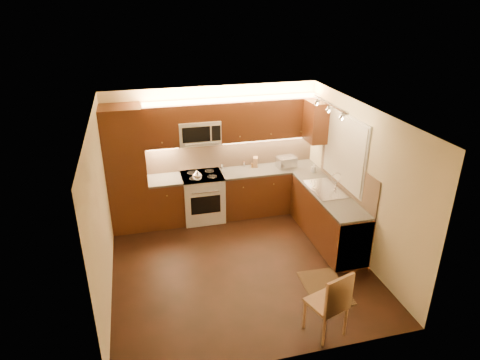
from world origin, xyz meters
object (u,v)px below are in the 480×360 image
object	(u,v)px
sink	(326,185)
dining_chair	(326,301)
microwave	(199,132)
soap_bottle	(314,168)
knife_block	(255,162)
toaster_oven	(286,162)
stove	(203,197)
kettle	(197,175)

from	to	relation	value
sink	dining_chair	bearing A→B (deg)	-113.94
microwave	soap_bottle	world-z (taller)	microwave
soap_bottle	knife_block	bearing A→B (deg)	136.45
toaster_oven	microwave	bearing A→B (deg)	170.03
stove	kettle	distance (m)	0.61
stove	microwave	bearing A→B (deg)	90.00
knife_block	soap_bottle	world-z (taller)	knife_block
knife_block	soap_bottle	distance (m)	1.14
stove	soap_bottle	bearing A→B (deg)	-9.48
soap_bottle	dining_chair	world-z (taller)	soap_bottle
stove	kettle	size ratio (longest dim) A/B	4.56
kettle	soap_bottle	bearing A→B (deg)	-0.78
stove	toaster_oven	distance (m)	1.76
microwave	kettle	world-z (taller)	microwave
kettle	soap_bottle	world-z (taller)	kettle
knife_block	sink	bearing A→B (deg)	-39.01
microwave	soap_bottle	size ratio (longest dim) A/B	4.67
stove	kettle	bearing A→B (deg)	-119.27
sink	kettle	world-z (taller)	kettle
microwave	toaster_oven	bearing A→B (deg)	-4.17
stove	sink	bearing A→B (deg)	-29.36
kettle	toaster_oven	xyz separation A→B (m)	(1.80, 0.23, -0.01)
toaster_oven	soap_bottle	xyz separation A→B (m)	(0.42, -0.36, -0.03)
stove	toaster_oven	world-z (taller)	toaster_oven
microwave	toaster_oven	world-z (taller)	microwave
microwave	kettle	bearing A→B (deg)	-108.92
soap_bottle	dining_chair	size ratio (longest dim) A/B	0.17
stove	toaster_oven	size ratio (longest dim) A/B	2.57
toaster_oven	soap_bottle	world-z (taller)	toaster_oven
sink	kettle	xyz separation A→B (m)	(-2.12, 0.91, 0.05)
toaster_oven	knife_block	distance (m)	0.60
stove	microwave	xyz separation A→B (m)	(0.00, 0.14, 1.26)
sink	soap_bottle	bearing A→B (deg)	82.68
soap_bottle	stove	bearing A→B (deg)	155.35
microwave	toaster_oven	xyz separation A→B (m)	(1.68, -0.12, -0.71)
knife_block	dining_chair	world-z (taller)	knife_block
kettle	sink	bearing A→B (deg)	-20.52
soap_bottle	toaster_oven	bearing A→B (deg)	124.19
knife_block	dining_chair	bearing A→B (deg)	-74.99
knife_block	stove	bearing A→B (deg)	-153.62
toaster_oven	dining_chair	world-z (taller)	toaster_oven
stove	soap_bottle	xyz separation A→B (m)	(2.10, -0.35, 0.52)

